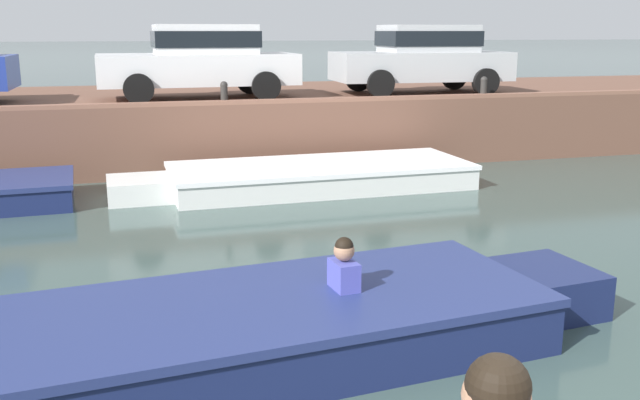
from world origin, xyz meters
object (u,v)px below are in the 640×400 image
Objects in this scene: mooring_bollard_mid at (224,92)px; mooring_bollard_east at (484,86)px; boat_moored_central_white at (307,176)px; car_left_inner_white at (200,58)px; car_centre_silver at (423,56)px; motorboat_passing at (293,324)px.

mooring_bollard_mid is 1.00× the size of mooring_bollard_east.
boat_moored_central_white is 3.97m from car_left_inner_white.
car_centre_silver is 1.67m from mooring_bollard_east.
mooring_bollard_east is at bearing 21.83° from boat_moored_central_white.
car_centre_silver is (3.55, 3.05, 2.03)m from boat_moored_central_white.
mooring_bollard_east reaches higher than boat_moored_central_white.
boat_moored_central_white is 14.69× the size of mooring_bollard_east.
motorboat_passing is 13.71× the size of mooring_bollard_mid.
boat_moored_central_white is 14.69× the size of mooring_bollard_mid.
mooring_bollard_east is (4.45, 1.78, 1.42)m from boat_moored_central_white.
car_left_inner_white is 5.07m from car_centre_silver.
mooring_bollard_east reaches higher than motorboat_passing.
car_left_inner_white is at bearing 167.95° from mooring_bollard_east.
car_left_inner_white reaches higher than motorboat_passing.
mooring_bollard_mid is at bearing 180.00° from mooring_bollard_east.
boat_moored_central_white is 2.58m from mooring_bollard_mid.
car_left_inner_white is 1.44m from mooring_bollard_mid.
car_centre_silver is at bearing 60.95° from motorboat_passing.
car_centre_silver reaches higher than boat_moored_central_white.
mooring_bollard_east is (5.67, 0.00, 0.00)m from mooring_bollard_mid.
motorboat_passing is 10.55m from mooring_bollard_east.
car_centre_silver is at bearing 14.92° from mooring_bollard_mid.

